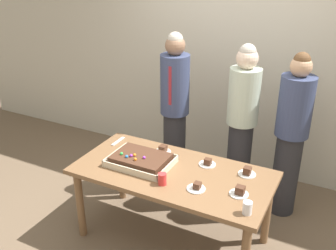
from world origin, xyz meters
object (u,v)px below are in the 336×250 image
(plated_slice_near_left, at_px, (197,187))
(person_green_shirt_behind, at_px, (291,135))
(party_table, at_px, (173,180))
(plated_slice_near_right, at_px, (163,150))
(sheet_cake, at_px, (141,160))
(drink_cup_nearest, at_px, (162,179))
(drink_cup_middle, at_px, (247,208))
(cake_server_utensil, at_px, (118,141))
(plated_slice_center_front, at_px, (207,163))
(person_serving_front, at_px, (242,123))
(person_striped_tie_right, at_px, (175,110))
(plated_slice_far_right, at_px, (247,172))
(plated_slice_far_left, at_px, (240,192))

(plated_slice_near_left, distance_m, person_green_shirt_behind, 1.19)
(party_table, bearing_deg, plated_slice_near_right, 131.65)
(sheet_cake, bearing_deg, party_table, 4.11)
(drink_cup_nearest, xyz_separation_m, drink_cup_middle, (0.73, -0.06, 0.00))
(party_table, relative_size, cake_server_utensil, 8.57)
(plated_slice_center_front, relative_size, cake_server_utensil, 0.75)
(person_serving_front, bearing_deg, plated_slice_center_front, 26.64)
(sheet_cake, height_order, cake_server_utensil, sheet_cake)
(plated_slice_near_left, distance_m, cake_server_utensil, 1.11)
(drink_cup_nearest, relative_size, drink_cup_middle, 1.00)
(plated_slice_center_front, xyz_separation_m, person_striped_tie_right, (-0.63, 0.61, 0.17))
(plated_slice_far_right, distance_m, plated_slice_center_front, 0.36)
(party_table, bearing_deg, plated_slice_near_left, -29.18)
(plated_slice_near_right, bearing_deg, plated_slice_far_left, -21.79)
(plated_slice_far_right, bearing_deg, person_striped_tie_right, 148.29)
(party_table, distance_m, plated_slice_far_right, 0.64)
(plated_slice_far_right, bearing_deg, drink_cup_middle, -73.33)
(drink_cup_nearest, height_order, person_serving_front, person_serving_front)
(plated_slice_far_left, xyz_separation_m, cake_server_utensil, (-1.36, 0.33, -0.02))
(plated_slice_near_left, relative_size, person_striped_tie_right, 0.09)
(sheet_cake, height_order, person_serving_front, person_serving_front)
(plated_slice_near_left, height_order, drink_cup_nearest, drink_cup_nearest)
(drink_cup_middle, xyz_separation_m, person_striped_tie_right, (-1.14, 1.12, 0.14))
(plated_slice_near_right, xyz_separation_m, person_striped_tie_right, (-0.16, 0.58, 0.17))
(plated_slice_near_left, bearing_deg, drink_cup_middle, -14.89)
(cake_server_utensil, bearing_deg, plated_slice_far_right, -0.99)
(sheet_cake, xyz_separation_m, cake_server_utensil, (-0.43, 0.27, -0.04))
(person_striped_tie_right, bearing_deg, cake_server_utensil, -35.90)
(plated_slice_near_right, height_order, person_green_shirt_behind, person_green_shirt_behind)
(party_table, xyz_separation_m, plated_slice_near_right, (-0.23, 0.26, 0.11))
(cake_server_utensil, distance_m, person_striped_tie_right, 0.70)
(plated_slice_far_left, bearing_deg, party_table, 172.67)
(plated_slice_near_left, xyz_separation_m, plated_slice_near_right, (-0.53, 0.43, 0.01))
(party_table, xyz_separation_m, person_serving_front, (0.33, 0.88, 0.26))
(sheet_cake, distance_m, plated_slice_far_right, 0.93)
(plated_slice_near_left, bearing_deg, plated_slice_center_front, 99.38)
(plated_slice_near_left, distance_m, drink_cup_nearest, 0.29)
(plated_slice_center_front, height_order, drink_cup_middle, drink_cup_middle)
(plated_slice_far_right, xyz_separation_m, person_green_shirt_behind, (0.22, 0.68, 0.11))
(cake_server_utensil, xyz_separation_m, person_green_shirt_behind, (1.54, 0.65, 0.13))
(drink_cup_middle, bearing_deg, plated_slice_far_left, 120.70)
(plated_slice_center_front, distance_m, drink_cup_middle, 0.73)
(plated_slice_far_right, distance_m, cake_server_utensil, 1.32)
(plated_slice_near_left, height_order, person_green_shirt_behind, person_green_shirt_behind)
(cake_server_utensil, bearing_deg, drink_cup_middle, -19.95)
(drink_cup_nearest, xyz_separation_m, person_striped_tie_right, (-0.42, 1.06, 0.14))
(plated_slice_far_left, xyz_separation_m, plated_slice_far_right, (-0.03, 0.31, -0.00))
(cake_server_utensil, bearing_deg, sheet_cake, -32.69)
(plated_slice_center_front, height_order, drink_cup_nearest, drink_cup_nearest)
(party_table, distance_m, drink_cup_nearest, 0.26)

